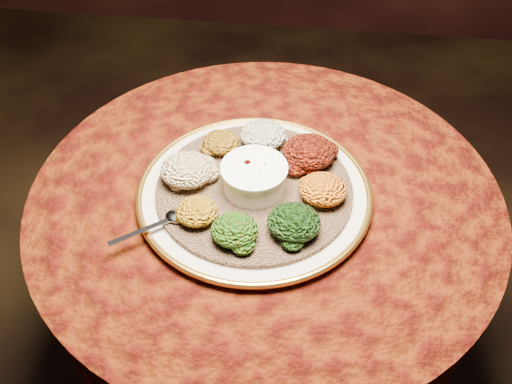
# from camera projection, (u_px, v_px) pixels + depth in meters

# --- Properties ---
(table) EXTENTS (0.96, 0.96, 0.73)m
(table) POSITION_uv_depth(u_px,v_px,m) (264.00, 247.00, 1.29)
(table) COLOR black
(table) RESTS_ON ground
(platter) EXTENTS (0.54, 0.54, 0.02)m
(platter) POSITION_uv_depth(u_px,v_px,m) (254.00, 193.00, 1.14)
(platter) COLOR beige
(platter) RESTS_ON table
(injera) EXTENTS (0.51, 0.51, 0.01)m
(injera) POSITION_uv_depth(u_px,v_px,m) (254.00, 189.00, 1.13)
(injera) COLOR #8B6245
(injera) RESTS_ON platter
(stew_bowl) EXTENTS (0.13, 0.13, 0.05)m
(stew_bowl) POSITION_uv_depth(u_px,v_px,m) (254.00, 176.00, 1.10)
(stew_bowl) COLOR white
(stew_bowl) RESTS_ON injera
(spoon) EXTENTS (0.14, 0.10, 0.01)m
(spoon) POSITION_uv_depth(u_px,v_px,m) (172.00, 218.00, 1.06)
(spoon) COLOR silver
(spoon) RESTS_ON injera
(portion_ayib) EXTENTS (0.10, 0.09, 0.05)m
(portion_ayib) POSITION_uv_depth(u_px,v_px,m) (263.00, 135.00, 1.20)
(portion_ayib) COLOR beige
(portion_ayib) RESTS_ON injera
(portion_kitfo) EXTENTS (0.11, 0.10, 0.05)m
(portion_kitfo) POSITION_uv_depth(u_px,v_px,m) (309.00, 152.00, 1.16)
(portion_kitfo) COLOR black
(portion_kitfo) RESTS_ON injera
(portion_tikil) EXTENTS (0.09, 0.09, 0.04)m
(portion_tikil) POSITION_uv_depth(u_px,v_px,m) (323.00, 189.00, 1.09)
(portion_tikil) COLOR #C57010
(portion_tikil) RESTS_ON injera
(portion_gomen) EXTENTS (0.10, 0.09, 0.05)m
(portion_gomen) POSITION_uv_depth(u_px,v_px,m) (294.00, 222.00, 1.03)
(portion_gomen) COLOR black
(portion_gomen) RESTS_ON injera
(portion_mixveg) EXTENTS (0.09, 0.08, 0.04)m
(portion_mixveg) POSITION_uv_depth(u_px,v_px,m) (235.00, 230.00, 1.02)
(portion_mixveg) COLOR #9C220A
(portion_mixveg) RESTS_ON injera
(portion_kik) EXTENTS (0.08, 0.08, 0.04)m
(portion_kik) POSITION_uv_depth(u_px,v_px,m) (197.00, 211.00, 1.05)
(portion_kik) COLOR #A8690E
(portion_kik) RESTS_ON injera
(portion_timatim) EXTENTS (0.11, 0.10, 0.05)m
(portion_timatim) POSITION_uv_depth(u_px,v_px,m) (187.00, 170.00, 1.13)
(portion_timatim) COLOR maroon
(portion_timatim) RESTS_ON injera
(portion_shiro) EXTENTS (0.08, 0.07, 0.04)m
(portion_shiro) POSITION_uv_depth(u_px,v_px,m) (221.00, 142.00, 1.20)
(portion_shiro) COLOR #8A5610
(portion_shiro) RESTS_ON injera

